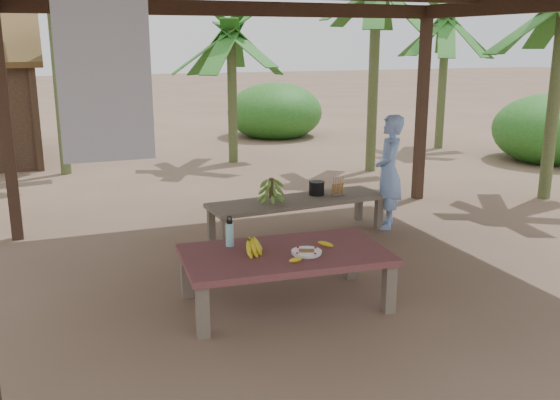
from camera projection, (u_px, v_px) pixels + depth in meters
name	position (u px, v px, depth m)	size (l,w,h in m)	color
ground	(307.00, 273.00, 6.39)	(80.00, 80.00, 0.00)	brown
work_table	(285.00, 259.00, 5.53)	(1.87, 1.12, 0.50)	brown
bench	(298.00, 204.00, 7.56)	(2.24, 0.78, 0.45)	brown
ripe_banana_bunch	(247.00, 245.00, 5.44)	(0.26, 0.22, 0.16)	yellow
plate	(306.00, 252.00, 5.44)	(0.27, 0.27, 0.04)	white
loose_banana_front	(296.00, 260.00, 5.25)	(0.04, 0.17, 0.04)	yellow
loose_banana_side	(326.00, 244.00, 5.65)	(0.04, 0.15, 0.04)	yellow
water_flask	(230.00, 233.00, 5.64)	(0.07, 0.07, 0.28)	#45C7D7
green_banana_stalk	(271.00, 190.00, 7.36)	(0.27, 0.27, 0.31)	#598C2D
cooking_pot	(317.00, 188.00, 7.74)	(0.19, 0.19, 0.16)	black
skewer_rack	(338.00, 186.00, 7.70)	(0.18, 0.08, 0.24)	#A57F47
woman	(389.00, 172.00, 7.80)	(0.52, 0.34, 1.43)	#779BE2
banana_plant_ne	(376.00, 3.00, 10.70)	(1.80, 1.80, 3.44)	#596638
banana_plant_n	(231.00, 46.00, 11.66)	(1.80, 1.80, 2.70)	#596638
banana_plant_far	(446.00, 32.00, 13.19)	(1.80, 1.80, 2.98)	#596638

